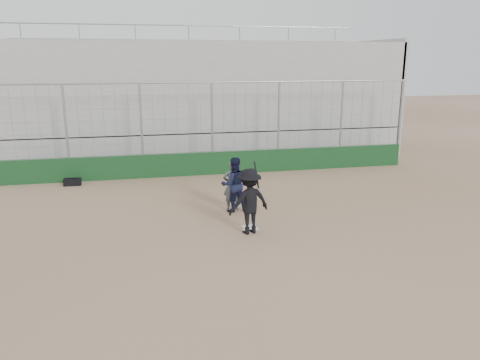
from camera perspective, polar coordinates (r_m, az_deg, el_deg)
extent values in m
plane|color=brown|center=(14.23, 1.22, -5.88)|extent=(90.00, 90.00, 0.00)
cube|color=white|center=(14.22, 1.22, -5.84)|extent=(0.44, 0.44, 0.02)
cube|color=#113517|center=(20.69, -3.34, 2.08)|extent=(18.00, 0.25, 1.00)
cylinder|color=gray|center=(20.42, -3.41, 6.19)|extent=(0.10, 0.10, 4.00)
cylinder|color=gray|center=(23.55, 18.91, 6.56)|extent=(0.10, 0.10, 4.00)
cylinder|color=gray|center=(20.22, -3.49, 11.81)|extent=(18.00, 0.07, 0.07)
cube|color=#979797|center=(25.44, -5.14, 5.10)|extent=(20.00, 6.70, 1.60)
cube|color=#979797|center=(25.13, -5.30, 11.63)|extent=(20.00, 6.70, 4.20)
cube|color=#979797|center=(28.24, 15.62, 9.86)|extent=(0.25, 6.70, 6.10)
cylinder|color=gray|center=(28.28, -6.31, 18.22)|extent=(20.00, 0.06, 0.06)
imported|color=black|center=(13.57, 1.12, -2.60)|extent=(1.39, 1.02, 1.93)
cylinder|color=black|center=(13.57, 2.02, 0.65)|extent=(0.07, 0.57, 0.71)
imported|color=black|center=(15.57, -0.73, -1.71)|extent=(1.00, 0.83, 1.21)
sphere|color=maroon|center=(15.44, -0.74, 0.05)|extent=(0.28, 0.28, 0.28)
imported|color=#434B56|center=(15.66, -0.95, -0.98)|extent=(0.66, 0.47, 1.55)
cube|color=black|center=(20.05, -19.76, -0.22)|extent=(0.68, 0.31, 0.29)
cylinder|color=black|center=(20.01, -19.80, 0.23)|extent=(0.44, 0.05, 0.04)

